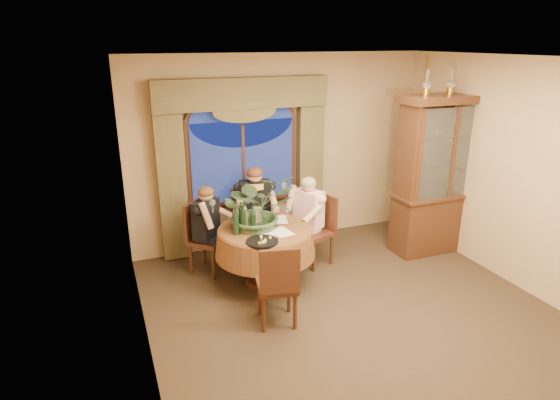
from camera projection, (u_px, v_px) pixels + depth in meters
name	position (u px, v px, depth m)	size (l,w,h in m)	color
floor	(363.00, 323.00, 5.18)	(5.00, 5.00, 0.00)	black
wall_back	(280.00, 151.00, 6.92)	(4.50, 4.50, 0.00)	#A38158
wall_right	(536.00, 180.00, 5.50)	(5.00, 5.00, 0.00)	#A38158
ceiling	(381.00, 59.00, 4.26)	(5.00, 5.00, 0.00)	white
window	(243.00, 163.00, 6.68)	(1.62, 0.10, 1.32)	navy
arched_transom	(242.00, 108.00, 6.43)	(1.60, 0.06, 0.44)	navy
drapery_left	(172.00, 179.00, 6.32)	(0.38, 0.14, 2.32)	#4B4225
drapery_right	(310.00, 165.00, 7.03)	(0.38, 0.14, 2.32)	#4B4225
swag_valance	(243.00, 93.00, 6.29)	(2.45, 0.16, 0.42)	#4B4225
dining_table	(265.00, 256.00, 5.91)	(1.26, 1.26, 0.75)	maroon
china_cabinet	(440.00, 176.00, 6.65)	(1.40, 0.55, 2.27)	#381D11
oil_lamp_left	(427.00, 83.00, 6.09)	(0.11, 0.11, 0.34)	#A5722D
oil_lamp_center	(451.00, 82.00, 6.23)	(0.11, 0.11, 0.34)	#A5722D
oil_lamp_right	(474.00, 81.00, 6.36)	(0.11, 0.11, 0.34)	#A5722D
chair_right	(315.00, 231.00, 6.40)	(0.42, 0.42, 0.96)	black
chair_back_right	(249.00, 224.00, 6.64)	(0.42, 0.42, 0.96)	black
chair_back	(208.00, 239.00, 6.17)	(0.42, 0.42, 0.96)	black
chair_front_left	(277.00, 283.00, 5.05)	(0.42, 0.42, 0.96)	black
person_pink	(308.00, 220.00, 6.44)	(0.44, 0.41, 1.24)	beige
person_back	(207.00, 230.00, 6.11)	(0.43, 0.40, 1.21)	black
person_scarf	(255.00, 212.00, 6.58)	(0.48, 0.44, 1.33)	black
stoneware_vase	(257.00, 216.00, 5.84)	(0.13, 0.13, 0.25)	gray
centerpiece_plant	(257.00, 180.00, 5.69)	(0.91, 1.01, 0.79)	#365230
olive_bowl	(272.00, 227.00, 5.78)	(0.14, 0.14, 0.04)	#485329
cheese_platter	(262.00, 241.00, 5.39)	(0.37, 0.37, 0.02)	black
wine_bottle_0	(241.00, 214.00, 5.80)	(0.07, 0.07, 0.33)	black
wine_bottle_1	(243.00, 219.00, 5.64)	(0.07, 0.07, 0.33)	black
wine_bottle_2	(236.00, 217.00, 5.72)	(0.07, 0.07, 0.33)	tan
wine_bottle_3	(245.00, 217.00, 5.72)	(0.07, 0.07, 0.33)	tan
wine_bottle_4	(253.00, 219.00, 5.65)	(0.07, 0.07, 0.33)	black
wine_bottle_5	(236.00, 222.00, 5.57)	(0.07, 0.07, 0.33)	black
tasting_paper_0	(282.00, 232.00, 5.68)	(0.21, 0.30, 0.00)	white
tasting_paper_1	(278.00, 220.00, 6.07)	(0.21, 0.30, 0.00)	white
tasting_paper_2	(267.00, 237.00, 5.54)	(0.21, 0.30, 0.00)	white
wine_glass_person_pink	(287.00, 213.00, 6.05)	(0.07, 0.07, 0.18)	silver
wine_glass_person_back	(234.00, 218.00, 5.90)	(0.07, 0.07, 0.18)	silver
wine_glass_person_scarf	(260.00, 210.00, 6.15)	(0.07, 0.07, 0.18)	silver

